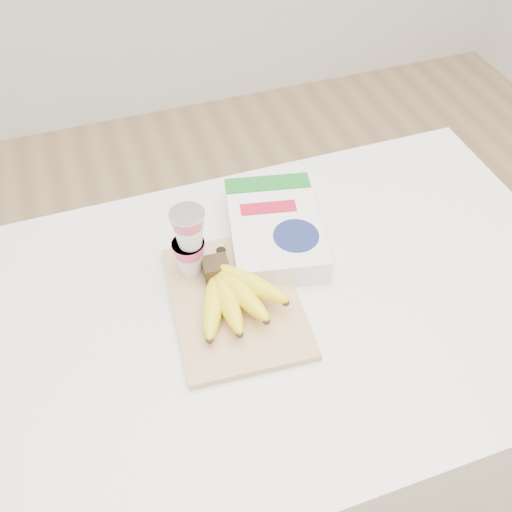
{
  "coord_description": "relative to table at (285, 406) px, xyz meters",
  "views": [
    {
      "loc": [
        -0.28,
        -0.6,
        1.7
      ],
      "look_at": [
        -0.04,
        0.09,
        0.9
      ],
      "focal_mm": 40.0,
      "sensor_mm": 36.0,
      "label": 1
    }
  ],
  "objects": [
    {
      "name": "room",
      "position": [
        0.0,
        0.0,
        0.92
      ],
      "size": [
        4.0,
        4.0,
        4.0
      ],
      "color": "tan",
      "rests_on": "ground"
    },
    {
      "name": "table",
      "position": [
        0.0,
        0.0,
        0.0
      ],
      "size": [
        1.14,
        0.76,
        0.86
      ],
      "primitive_type": "cube",
      "color": "silver",
      "rests_on": "ground"
    },
    {
      "name": "cutting_board",
      "position": [
        -0.11,
        0.02,
        0.44
      ],
      "size": [
        0.25,
        0.33,
        0.02
      ],
      "primitive_type": "cube",
      "rotation": [
        0.0,
        0.0,
        -0.08
      ],
      "color": "tan",
      "rests_on": "table"
    },
    {
      "name": "bananas",
      "position": [
        -0.12,
        0.02,
        0.47
      ],
      "size": [
        0.18,
        0.19,
        0.07
      ],
      "color": "#382816",
      "rests_on": "cutting_board"
    },
    {
      "name": "yogurt_stack",
      "position": [
        -0.16,
        0.12,
        0.53
      ],
      "size": [
        0.07,
        0.07,
        0.15
      ],
      "color": "white",
      "rests_on": "cutting_board"
    },
    {
      "name": "cereal_box",
      "position": [
        0.02,
        0.16,
        0.46
      ],
      "size": [
        0.23,
        0.3,
        0.06
      ],
      "rotation": [
        0.0,
        0.0,
        -0.2
      ],
      "color": "white",
      "rests_on": "table"
    }
  ]
}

